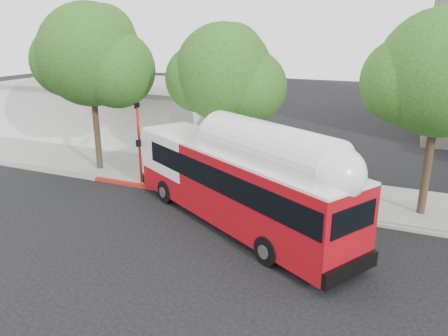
# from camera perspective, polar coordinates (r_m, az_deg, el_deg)

# --- Properties ---
(ground) EXTENTS (120.00, 120.00, 0.00)m
(ground) POSITION_cam_1_polar(r_m,az_deg,el_deg) (18.77, -4.55, -8.42)
(ground) COLOR black
(ground) RESTS_ON ground
(sidewalk) EXTENTS (60.00, 5.00, 0.15)m
(sidewalk) POSITION_cam_1_polar(r_m,az_deg,el_deg) (24.21, 2.58, -2.01)
(sidewalk) COLOR gray
(sidewalk) RESTS_ON ground
(curb_strip) EXTENTS (60.00, 0.30, 0.15)m
(curb_strip) POSITION_cam_1_polar(r_m,az_deg,el_deg) (21.96, 0.17, -4.13)
(curb_strip) COLOR gray
(curb_strip) RESTS_ON ground
(red_curb_segment) EXTENTS (10.00, 0.32, 0.16)m
(red_curb_segment) POSITION_cam_1_polar(r_m,az_deg,el_deg) (23.21, -6.67, -3.00)
(red_curb_segment) COLOR maroon
(red_curb_segment) RESTS_ON ground
(street_tree_left) EXTENTS (6.67, 5.80, 9.74)m
(street_tree_left) POSITION_cam_1_polar(r_m,az_deg,el_deg) (26.29, -16.16, 13.48)
(street_tree_left) COLOR #2D2116
(street_tree_left) RESTS_ON ground
(street_tree_mid) EXTENTS (5.75, 5.00, 8.62)m
(street_tree_mid) POSITION_cam_1_polar(r_m,az_deg,el_deg) (22.71, 0.95, 11.81)
(street_tree_mid) COLOR #2D2116
(street_tree_mid) RESTS_ON ground
(low_commercial_bldg) EXTENTS (16.20, 10.20, 4.25)m
(low_commercial_bldg) POSITION_cam_1_polar(r_m,az_deg,el_deg) (36.77, -14.00, 7.69)
(low_commercial_bldg) COLOR silver
(low_commercial_bldg) RESTS_ON ground
(transit_bus) EXTENTS (12.60, 8.64, 3.92)m
(transit_bus) POSITION_cam_1_polar(r_m,az_deg,el_deg) (18.79, 1.67, -2.26)
(transit_bus) COLOR #A00B13
(transit_bus) RESTS_ON ground
(signal_pole) EXTENTS (0.13, 0.43, 4.55)m
(signal_pole) POSITION_cam_1_polar(r_m,az_deg,el_deg) (23.90, -11.01, 3.08)
(signal_pole) COLOR red
(signal_pole) RESTS_ON ground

